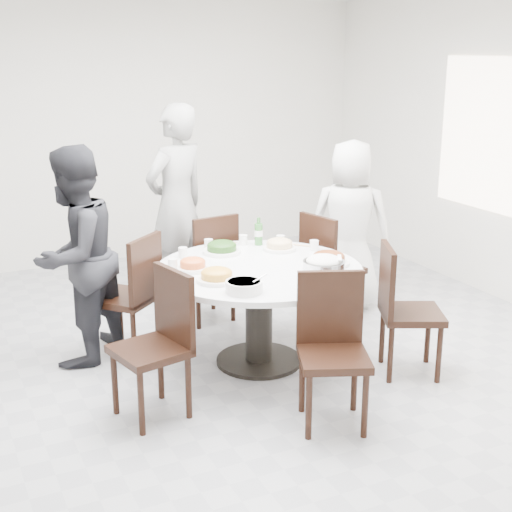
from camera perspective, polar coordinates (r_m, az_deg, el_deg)
name	(u,v)px	position (r m, az deg, el deg)	size (l,w,h in m)	color
floor	(211,362)	(5.44, -3.64, -8.46)	(6.00, 6.00, 0.01)	#A3A3A8
wall_back	(102,133)	(7.85, -12.19, 9.58)	(6.00, 0.01, 2.80)	silver
dining_table	(259,315)	(5.28, 0.23, -4.78)	(1.50, 1.50, 0.75)	white
chair_ne	(333,267)	(6.12, 6.19, -0.87)	(0.42, 0.42, 0.95)	black
chair_n	(205,267)	(6.11, -4.07, -0.85)	(0.42, 0.42, 0.95)	black
chair_nw	(125,295)	(5.49, -10.43, -3.10)	(0.42, 0.42, 0.95)	black
chair_sw	(150,347)	(4.54, -8.51, -7.23)	(0.42, 0.42, 0.95)	black
chair_s	(334,354)	(4.42, 6.24, -7.81)	(0.42, 0.42, 0.95)	black
chair_se	(412,311)	(5.21, 12.37, -4.31)	(0.42, 0.42, 0.95)	black
diner_right	(350,225)	(6.42, 7.52, 2.51)	(0.74, 0.48, 1.52)	silver
diner_middle	(177,205)	(6.48, -6.38, 4.05)	(0.66, 0.44, 1.82)	black
diner_left	(75,257)	(5.36, -14.27, -0.06)	(0.79, 0.61, 1.62)	black
dish_greens	(222,248)	(5.50, -2.76, 0.61)	(0.29, 0.29, 0.08)	white
dish_pale	(279,246)	(5.58, 1.89, 0.82)	(0.26, 0.26, 0.07)	white
dish_orange	(193,266)	(5.10, -5.08, -0.79)	(0.23, 0.23, 0.06)	white
dish_redbrown	(329,259)	(5.24, 5.83, -0.28)	(0.30, 0.30, 0.08)	white
dish_tofu	(217,276)	(4.84, -3.16, -1.64)	(0.28, 0.28, 0.07)	white
rice_bowl	(324,270)	(4.91, 5.43, -1.10)	(0.29, 0.29, 0.12)	silver
soup_bowl	(244,287)	(4.63, -0.97, -2.46)	(0.24, 0.24, 0.07)	white
beverage_bottle	(259,231)	(5.71, 0.21, 1.99)	(0.06, 0.06, 0.23)	#2D6D2B
tea_cups	(224,241)	(5.70, -2.59, 1.21)	(0.07, 0.07, 0.08)	white
chopsticks	(226,244)	(5.74, -2.40, 0.95)	(0.24, 0.04, 0.01)	tan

